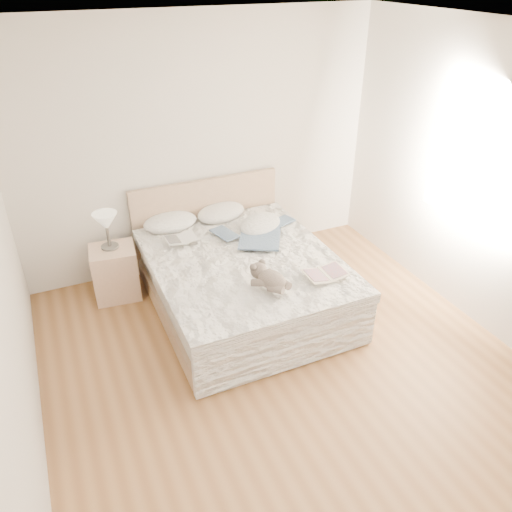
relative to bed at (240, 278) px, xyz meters
name	(u,v)px	position (x,y,z in m)	size (l,w,h in m)	color
floor	(295,378)	(0.00, -1.19, -0.31)	(4.00, 4.50, 0.00)	brown
ceiling	(313,35)	(0.00, -1.19, 2.39)	(4.00, 4.50, 0.00)	white
wall_back	(201,147)	(0.00, 1.06, 1.04)	(4.00, 0.02, 2.70)	beige
wall_right	(508,194)	(2.00, -1.19, 1.04)	(0.02, 4.50, 2.70)	beige
window	(482,171)	(1.99, -0.89, 1.14)	(0.02, 1.30, 1.10)	white
bed	(240,278)	(0.00, 0.00, 0.00)	(1.72, 2.14, 1.00)	tan
nightstand	(115,272)	(-1.13, 0.67, -0.03)	(0.45, 0.40, 0.56)	tan
table_lamp	(106,223)	(-1.13, 0.71, 0.53)	(0.27, 0.27, 0.38)	#4A4640
pillow_left	(170,222)	(-0.46, 0.85, 0.33)	(0.58, 0.41, 0.18)	white
pillow_middle	(221,212)	(0.13, 0.86, 0.33)	(0.58, 0.40, 0.17)	silver
pillow_right	(260,224)	(0.41, 0.42, 0.33)	(0.54, 0.38, 0.16)	silver
blouse	(260,235)	(0.31, 0.20, 0.32)	(0.64, 0.68, 0.03)	#364B65
photo_book	(181,239)	(-0.46, 0.46, 0.32)	(0.33, 0.22, 0.02)	white
childrens_book	(325,274)	(0.54, -0.70, 0.32)	(0.39, 0.27, 0.03)	#F3E3C5
teddy_bear	(272,286)	(0.00, -0.71, 0.34)	(0.25, 0.35, 0.19)	#64574E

